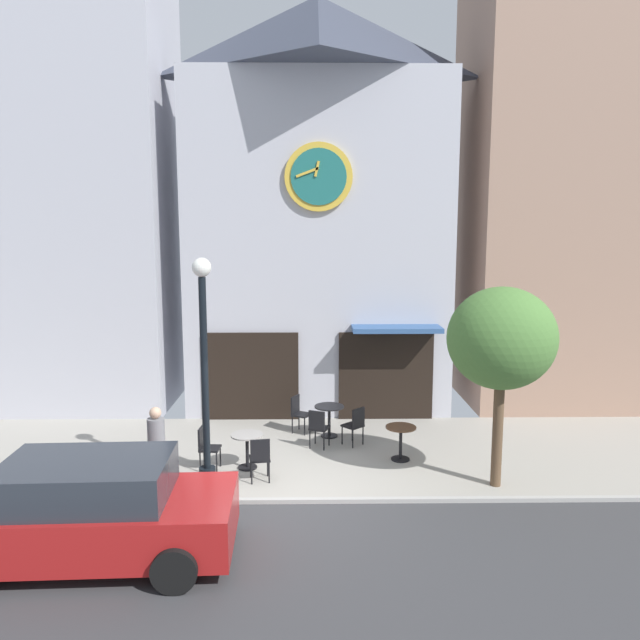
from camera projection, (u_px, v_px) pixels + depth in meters
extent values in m
cube|color=#9E998E|center=(283.00, 454.00, 13.38)|extent=(26.26, 5.02, 0.05)
cube|color=#38383A|center=(264.00, 596.00, 8.16)|extent=(26.26, 5.53, 0.05)
cube|color=#A8A5A0|center=(276.00, 501.00, 10.90)|extent=(26.26, 0.12, 0.08)
cube|color=#B2B2BC|center=(318.00, 247.00, 16.67)|extent=(7.02, 2.93, 8.94)
pyramid|color=#383D4C|center=(318.00, 37.00, 15.87)|extent=(6.32, 4.10, 2.07)
cylinder|color=gold|center=(319.00, 177.00, 14.90)|extent=(1.70, 0.10, 1.70)
cylinder|color=#1E6660|center=(319.00, 177.00, 14.85)|extent=(1.39, 0.04, 1.39)
cube|color=gold|center=(317.00, 169.00, 14.78)|extent=(0.14, 0.03, 0.39)
cube|color=gold|center=(307.00, 172.00, 14.79)|extent=(0.58, 0.03, 0.26)
cube|color=black|center=(251.00, 376.00, 15.64)|extent=(2.46, 0.10, 2.30)
cube|color=black|center=(386.00, 376.00, 15.69)|extent=(2.46, 0.10, 2.30)
cube|color=#33568C|center=(396.00, 329.00, 15.19)|extent=(2.25, 0.90, 0.12)
cube|color=#B2B2BC|center=(54.00, 132.00, 16.59)|extent=(6.29, 3.90, 15.22)
cube|color=#9E7A66|center=(560.00, 129.00, 16.86)|extent=(5.04, 4.08, 15.48)
cylinder|color=black|center=(208.00, 476.00, 11.65)|extent=(0.32, 0.32, 0.36)
cylinder|color=black|center=(205.00, 384.00, 11.38)|extent=(0.14, 0.14, 4.05)
sphere|color=white|center=(202.00, 267.00, 11.06)|extent=(0.36, 0.36, 0.36)
cylinder|color=brown|center=(498.00, 431.00, 11.51)|extent=(0.20, 0.20, 2.18)
ellipsoid|color=#4C7A38|center=(502.00, 338.00, 11.25)|extent=(2.05, 1.84, 1.94)
cylinder|color=black|center=(247.00, 451.00, 12.47)|extent=(0.07, 0.07, 0.71)
cylinder|color=black|center=(248.00, 467.00, 12.52)|extent=(0.40, 0.40, 0.03)
cylinder|color=gray|center=(247.00, 435.00, 12.42)|extent=(0.67, 0.67, 0.03)
cylinder|color=black|center=(329.00, 421.00, 14.40)|extent=(0.07, 0.07, 0.74)
cylinder|color=black|center=(329.00, 436.00, 14.46)|extent=(0.40, 0.40, 0.03)
cylinder|color=black|center=(329.00, 407.00, 14.35)|extent=(0.71, 0.71, 0.03)
cylinder|color=black|center=(401.00, 444.00, 12.92)|extent=(0.07, 0.07, 0.73)
cylinder|color=black|center=(400.00, 459.00, 12.97)|extent=(0.40, 0.40, 0.03)
cylinder|color=brown|center=(401.00, 427.00, 12.87)|extent=(0.66, 0.66, 0.03)
cube|color=black|center=(302.00, 415.00, 14.69)|extent=(0.54, 0.54, 0.04)
cube|color=black|center=(295.00, 405.00, 14.73)|extent=(0.21, 0.36, 0.45)
cylinder|color=black|center=(305.00, 426.00, 14.49)|extent=(0.03, 0.03, 0.45)
cylinder|color=black|center=(311.00, 422.00, 14.79)|extent=(0.03, 0.03, 0.45)
cylinder|color=black|center=(292.00, 424.00, 14.64)|extent=(0.03, 0.03, 0.45)
cylinder|color=black|center=(299.00, 421.00, 14.94)|extent=(0.03, 0.03, 0.45)
cube|color=black|center=(210.00, 448.00, 12.39)|extent=(0.43, 0.43, 0.04)
cube|color=black|center=(201.00, 438.00, 12.36)|extent=(0.07, 0.38, 0.45)
cylinder|color=black|center=(217.00, 462.00, 12.24)|extent=(0.03, 0.03, 0.45)
cylinder|color=black|center=(220.00, 456.00, 12.58)|extent=(0.03, 0.03, 0.45)
cylinder|color=black|center=(200.00, 462.00, 12.26)|extent=(0.03, 0.03, 0.45)
cylinder|color=black|center=(204.00, 456.00, 12.60)|extent=(0.03, 0.03, 0.45)
cube|color=black|center=(260.00, 458.00, 11.84)|extent=(0.46, 0.46, 0.04)
cube|color=black|center=(260.00, 451.00, 11.63)|extent=(0.38, 0.10, 0.45)
cylinder|color=black|center=(268.00, 465.00, 12.07)|extent=(0.03, 0.03, 0.45)
cylinder|color=black|center=(251.00, 467.00, 12.01)|extent=(0.03, 0.03, 0.45)
cylinder|color=black|center=(269.00, 472.00, 11.74)|extent=(0.03, 0.03, 0.45)
cylinder|color=black|center=(252.00, 473.00, 11.68)|extent=(0.03, 0.03, 0.45)
cube|color=black|center=(319.00, 428.00, 13.68)|extent=(0.52, 0.52, 0.04)
cube|color=black|center=(317.00, 421.00, 13.48)|extent=(0.37, 0.18, 0.45)
cylinder|color=black|center=(329.00, 436.00, 13.81)|extent=(0.03, 0.03, 0.45)
cylinder|color=black|center=(315.00, 434.00, 13.93)|extent=(0.03, 0.03, 0.45)
cylinder|color=black|center=(324.00, 441.00, 13.49)|extent=(0.03, 0.03, 0.45)
cylinder|color=black|center=(310.00, 439.00, 13.61)|extent=(0.03, 0.03, 0.45)
cube|color=black|center=(353.00, 426.00, 13.85)|extent=(0.57, 0.57, 0.04)
cube|color=black|center=(358.00, 418.00, 13.68)|extent=(0.31, 0.29, 0.45)
cylinder|color=black|center=(352.00, 432.00, 14.12)|extent=(0.03, 0.03, 0.45)
cylinder|color=black|center=(342.00, 435.00, 13.88)|extent=(0.03, 0.03, 0.45)
cylinder|color=black|center=(363.00, 435.00, 13.87)|extent=(0.03, 0.03, 0.45)
cylinder|color=black|center=(353.00, 439.00, 13.64)|extent=(0.03, 0.03, 0.45)
cylinder|color=#2D2D38|center=(158.00, 471.00, 11.26)|extent=(0.30, 0.30, 0.85)
cylinder|color=slate|center=(156.00, 434.00, 11.16)|extent=(0.37, 0.37, 0.60)
sphere|color=tan|center=(155.00, 413.00, 11.10)|extent=(0.22, 0.22, 0.22)
cube|color=maroon|center=(89.00, 522.00, 8.94)|extent=(4.37, 1.96, 0.75)
cube|color=#262B33|center=(86.00, 480.00, 8.85)|extent=(2.47, 1.67, 0.60)
cylinder|color=black|center=(175.00, 570.00, 8.17)|extent=(0.65, 0.24, 0.64)
cylinder|color=black|center=(195.00, 509.00, 9.95)|extent=(0.65, 0.24, 0.64)
cylinder|color=black|center=(19.00, 514.00, 9.80)|extent=(0.65, 0.24, 0.64)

